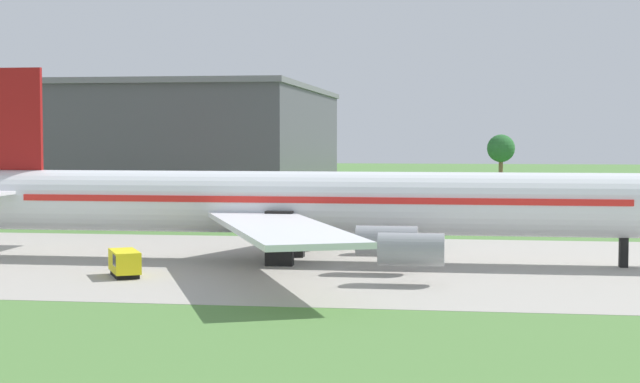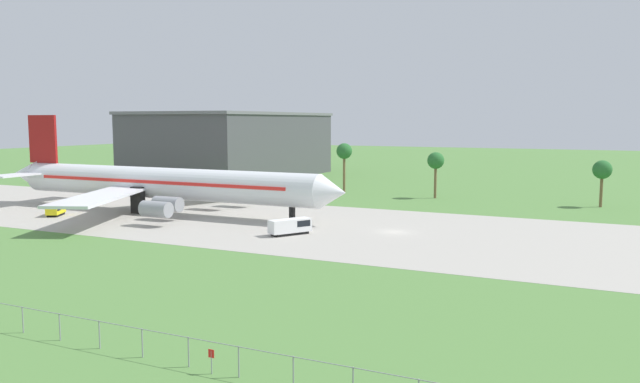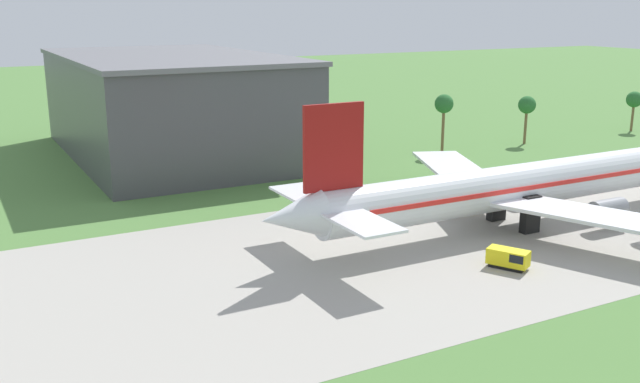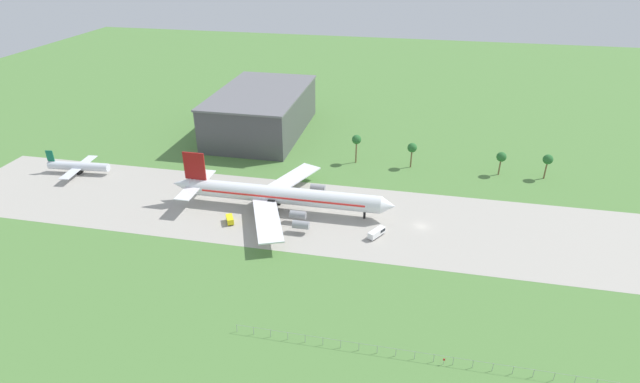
# 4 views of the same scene
# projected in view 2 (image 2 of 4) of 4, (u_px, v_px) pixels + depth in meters

# --- Properties ---
(ground_plane) EXTENTS (600.00, 600.00, 0.00)m
(ground_plane) POSITION_uv_depth(u_px,v_px,m) (394.00, 232.00, 93.22)
(ground_plane) COLOR #517F3D
(taxiway_strip) EXTENTS (320.00, 44.00, 0.02)m
(taxiway_strip) POSITION_uv_depth(u_px,v_px,m) (394.00, 232.00, 93.22)
(taxiway_strip) COLOR #A8A399
(taxiway_strip) RESTS_ON ground_plane
(jet_airliner) EXTENTS (74.59, 54.96, 17.70)m
(jet_airliner) POSITION_uv_depth(u_px,v_px,m) (157.00, 183.00, 113.19)
(jet_airliner) COLOR white
(jet_airliner) RESTS_ON ground_plane
(baggage_tug) EXTENTS (4.99, 6.51, 2.33)m
(baggage_tug) POSITION_uv_depth(u_px,v_px,m) (291.00, 226.00, 90.95)
(baggage_tug) COLOR black
(baggage_tug) RESTS_ON ground_plane
(fuel_truck) EXTENTS (3.84, 4.83, 2.13)m
(fuel_truck) POSITION_uv_depth(u_px,v_px,m) (55.00, 209.00, 108.87)
(fuel_truck) COLOR black
(fuel_truck) RESTS_ON ground_plane
(perimeter_fence) EXTENTS (80.10, 0.10, 2.10)m
(perimeter_fence) POSITION_uv_depth(u_px,v_px,m) (142.00, 338.00, 43.69)
(perimeter_fence) COLOR gray
(perimeter_fence) RESTS_ON ground_plane
(no_stopping_sign) EXTENTS (0.44, 0.08, 1.68)m
(no_stopping_sign) POSITION_uv_depth(u_px,v_px,m) (211.00, 359.00, 40.87)
(no_stopping_sign) COLOR gray
(no_stopping_sign) RESTS_ON ground_plane
(terminal_building) EXTENTS (36.72, 61.20, 18.98)m
(terminal_building) POSITION_uv_depth(u_px,v_px,m) (233.00, 145.00, 183.85)
(terminal_building) COLOR #47474C
(terminal_building) RESTS_ON ground_plane
(palm_tree_row) EXTENTS (73.52, 3.60, 11.49)m
(palm_tree_row) POSITION_uv_depth(u_px,v_px,m) (507.00, 163.00, 126.94)
(palm_tree_row) COLOR brown
(palm_tree_row) RESTS_ON ground_plane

